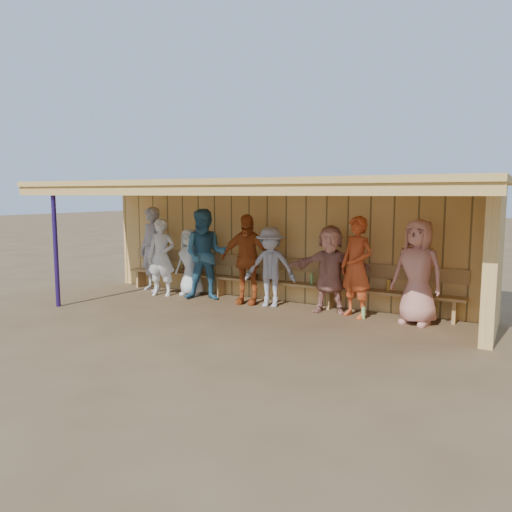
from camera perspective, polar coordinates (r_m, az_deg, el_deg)
The scene contains 13 objects.
ground at distance 9.64m, azimuth -1.01°, elevation -6.43°, with size 90.00×90.00×0.00m, color brown.
player_a at distance 11.86m, azimuth -11.81°, elevation 0.77°, with size 0.72×0.47×1.96m, color #9F9CA5.
player_b at distance 11.20m, azimuth -7.49°, elevation -0.69°, with size 0.73×0.48×1.50m, color silver.
player_c at distance 10.69m, azimuth -5.80°, elevation 0.17°, with size 0.95×0.74×1.95m, color #326A8B.
player_d at distance 10.24m, azimuth -1.10°, elevation -0.36°, with size 1.09×0.45×1.85m, color #B34D1C.
player_e at distance 10.00m, azimuth 1.64°, elevation -1.26°, with size 1.04×0.60×1.61m, color #95959D.
player_f at distance 9.57m, azimuth 8.44°, elevation -1.50°, with size 1.55×0.49×1.67m, color tan.
player_g at distance 9.28m, azimuth 11.41°, elevation -1.25°, with size 0.68×0.45×1.86m, color #BB461E.
player_h at distance 9.04m, azimuth 17.99°, elevation -1.76°, with size 0.90×0.58×1.83m, color tan.
player_extra at distance 11.26m, azimuth -10.76°, elevation -0.13°, with size 0.63×0.41×1.73m, color silver.
dugout_structure at distance 9.82m, azimuth 2.94°, elevation 3.81°, with size 8.80×3.20×2.50m.
bench at distance 10.50m, azimuth 2.01°, elevation -2.38°, with size 7.60×0.34×0.93m.
dugout_equipment at distance 10.57m, azimuth -0.16°, elevation -2.52°, with size 5.26×0.62×0.80m.
Camera 1 is at (4.65, -8.14, 2.25)m, focal length 35.00 mm.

